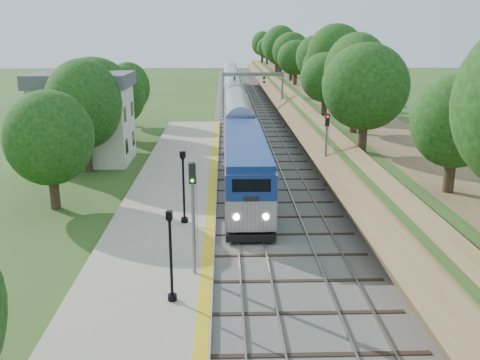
{
  "coord_description": "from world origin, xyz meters",
  "views": [
    {
      "loc": [
        -1.43,
        -17.96,
        11.51
      ],
      "look_at": [
        -0.5,
        13.3,
        2.8
      ],
      "focal_mm": 40.0,
      "sensor_mm": 36.0,
      "label": 1
    }
  ],
  "objects_px": {
    "signal_platform": "(193,206)",
    "lamppost_far": "(184,191)",
    "station_building": "(84,117)",
    "lamppost_mid": "(171,261)",
    "signal_gantry": "(253,83)",
    "signal_farside": "(326,142)",
    "train": "(234,101)"
  },
  "relations": [
    {
      "from": "lamppost_far",
      "to": "signal_platform",
      "type": "relative_size",
      "value": 0.8
    },
    {
      "from": "station_building",
      "to": "signal_platform",
      "type": "xyz_separation_m",
      "value": [
        11.1,
        -24.51,
        -0.33
      ]
    },
    {
      "from": "lamppost_far",
      "to": "signal_platform",
      "type": "bearing_deg",
      "value": -82.14
    },
    {
      "from": "train",
      "to": "station_building",
      "type": "bearing_deg",
      "value": -118.05
    },
    {
      "from": "signal_platform",
      "to": "lamppost_far",
      "type": "bearing_deg",
      "value": 97.86
    },
    {
      "from": "signal_gantry",
      "to": "lamppost_far",
      "type": "bearing_deg",
      "value": -98.51
    },
    {
      "from": "station_building",
      "to": "signal_gantry",
      "type": "xyz_separation_m",
      "value": [
        16.47,
        24.99,
        0.73
      ]
    },
    {
      "from": "signal_platform",
      "to": "signal_farside",
      "type": "bearing_deg",
      "value": 59.72
    },
    {
      "from": "signal_gantry",
      "to": "station_building",
      "type": "bearing_deg",
      "value": -123.38
    },
    {
      "from": "lamppost_far",
      "to": "signal_farside",
      "type": "relative_size",
      "value": 0.78
    },
    {
      "from": "lamppost_far",
      "to": "signal_farside",
      "type": "height_order",
      "value": "signal_farside"
    },
    {
      "from": "station_building",
      "to": "lamppost_mid",
      "type": "xyz_separation_m",
      "value": [
        10.28,
        -27.17,
        -1.91
      ]
    },
    {
      "from": "signal_gantry",
      "to": "lamppost_far",
      "type": "distance_m",
      "value": 42.97
    },
    {
      "from": "signal_gantry",
      "to": "signal_platform",
      "type": "xyz_separation_m",
      "value": [
        -5.37,
        -49.5,
        -1.06
      ]
    },
    {
      "from": "lamppost_far",
      "to": "train",
      "type": "bearing_deg",
      "value": 84.93
    },
    {
      "from": "lamppost_far",
      "to": "signal_gantry",
      "type": "bearing_deg",
      "value": 81.49
    },
    {
      "from": "station_building",
      "to": "lamppost_far",
      "type": "distance_m",
      "value": 20.23
    },
    {
      "from": "signal_platform",
      "to": "lamppost_mid",
      "type": "bearing_deg",
      "value": -107.11
    },
    {
      "from": "lamppost_mid",
      "to": "signal_platform",
      "type": "xyz_separation_m",
      "value": [
        0.82,
        2.66,
        1.57
      ]
    },
    {
      "from": "lamppost_far",
      "to": "signal_platform",
      "type": "height_order",
      "value": "signal_platform"
    },
    {
      "from": "station_building",
      "to": "lamppost_mid",
      "type": "distance_m",
      "value": 29.11
    },
    {
      "from": "lamppost_far",
      "to": "station_building",
      "type": "bearing_deg",
      "value": 120.14
    },
    {
      "from": "station_building",
      "to": "train",
      "type": "distance_m",
      "value": 29.83
    },
    {
      "from": "station_building",
      "to": "lamppost_mid",
      "type": "relative_size",
      "value": 2.13
    },
    {
      "from": "lamppost_mid",
      "to": "signal_farside",
      "type": "height_order",
      "value": "signal_farside"
    },
    {
      "from": "lamppost_mid",
      "to": "signal_platform",
      "type": "height_order",
      "value": "signal_platform"
    },
    {
      "from": "train",
      "to": "lamppost_mid",
      "type": "xyz_separation_m",
      "value": [
        -3.72,
        -53.44,
        0.0
      ]
    },
    {
      "from": "station_building",
      "to": "signal_platform",
      "type": "height_order",
      "value": "station_building"
    },
    {
      "from": "station_building",
      "to": "signal_gantry",
      "type": "height_order",
      "value": "station_building"
    },
    {
      "from": "lamppost_mid",
      "to": "lamppost_far",
      "type": "bearing_deg",
      "value": 90.94
    },
    {
      "from": "train",
      "to": "signal_farside",
      "type": "distance_m",
      "value": 35.77
    },
    {
      "from": "train",
      "to": "lamppost_mid",
      "type": "bearing_deg",
      "value": -93.98
    }
  ]
}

